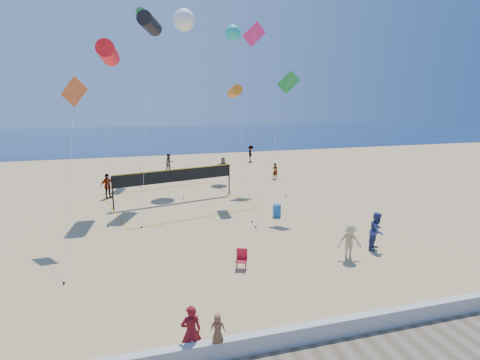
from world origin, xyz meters
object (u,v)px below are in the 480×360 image
object	(u,v)px
trash_barrel	(277,211)
camp_chair	(242,258)
woman	(191,332)
volleyball_net	(175,179)

from	to	relation	value
trash_barrel	camp_chair	bearing A→B (deg)	-122.96
woman	trash_barrel	size ratio (longest dim) A/B	2.11
camp_chair	volleyball_net	distance (m)	12.05
trash_barrel	woman	bearing A→B (deg)	-121.74
camp_chair	trash_barrel	world-z (taller)	camp_chair
woman	trash_barrel	bearing A→B (deg)	-124.55
woman	volleyball_net	bearing A→B (deg)	-97.45
woman	trash_barrel	world-z (taller)	woman
camp_chair	volleyball_net	bearing A→B (deg)	120.28
camp_chair	trash_barrel	bearing A→B (deg)	79.41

